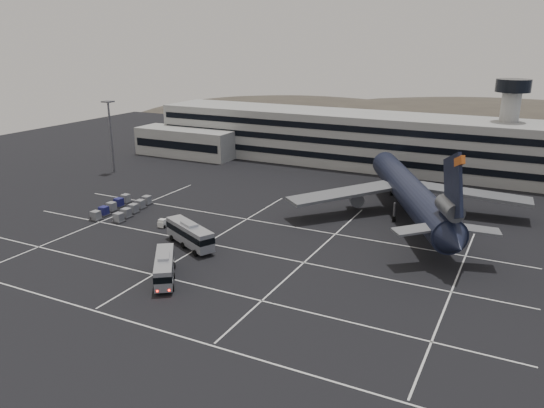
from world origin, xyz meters
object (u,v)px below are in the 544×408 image
(bus_far, at_px, (190,233))
(tug_a, at_px, (164,223))
(uld_cluster, at_px, (122,208))
(trijet_main, at_px, (411,193))
(bus_near, at_px, (164,266))

(bus_far, bearing_deg, tug_a, 86.16)
(bus_far, distance_m, uld_cluster, 24.60)
(uld_cluster, bearing_deg, bus_far, -21.80)
(trijet_main, height_order, tug_a, trijet_main)
(bus_near, xyz_separation_m, bus_far, (-4.16, 12.13, 0.20))
(trijet_main, relative_size, bus_near, 5.24)
(trijet_main, xyz_separation_m, tug_a, (-39.24, -24.66, -4.56))
(trijet_main, height_order, uld_cluster, trijet_main)
(trijet_main, distance_m, uld_cluster, 56.49)
(bus_far, relative_size, uld_cluster, 0.80)
(trijet_main, distance_m, bus_far, 42.41)
(bus_near, relative_size, uld_cluster, 0.69)
(uld_cluster, bearing_deg, trijet_main, 22.34)
(tug_a, bearing_deg, bus_near, -52.82)
(bus_near, distance_m, tug_a, 22.91)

